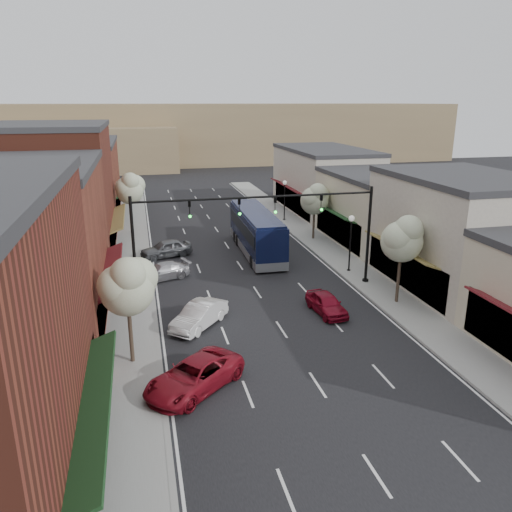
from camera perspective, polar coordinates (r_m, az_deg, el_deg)
ground at (r=27.24m, az=4.12°, el=-10.16°), size 160.00×160.00×0.00m
sidewalk_left at (r=43.37m, az=-14.01°, el=0.05°), size 2.80×73.00×0.15m
sidewalk_right at (r=46.15m, az=7.29°, el=1.47°), size 2.80×73.00×0.15m
curb_left at (r=43.36m, az=-12.17°, el=0.18°), size 0.25×73.00×0.17m
curb_right at (r=45.69m, az=5.64°, el=1.37°), size 0.25×73.00×0.17m
bldg_left_midnear at (r=30.84m, az=-25.55°, el=0.75°), size 10.14×14.10×9.40m
bldg_left_midfar at (r=44.14m, az=-22.15°, el=6.72°), size 10.14×14.10×10.90m
bldg_left_far at (r=60.00m, az=-19.87°, el=8.24°), size 10.14×18.10×8.40m
bldg_right_midnear at (r=36.93m, az=22.13°, el=2.48°), size 9.14×12.10×7.90m
bldg_right_midfar at (r=47.08m, az=13.72°, el=5.31°), size 9.14×12.10×6.40m
bldg_right_far at (r=59.61m, az=7.72°, el=8.56°), size 9.14×16.10×7.40m
hill_far at (r=113.46m, az=-9.80°, el=13.73°), size 120.00×30.00×12.00m
hill_near at (r=102.90m, az=-23.54°, el=11.12°), size 50.00×20.00×8.00m
signal_mast_right at (r=34.57m, az=9.27°, el=3.82°), size 8.22×0.46×7.00m
signal_mast_left at (r=32.07m, az=-9.67°, el=2.75°), size 8.22×0.46×7.00m
tree_right_near at (r=32.27m, az=16.47°, el=2.05°), size 2.85×2.65×5.95m
tree_right_far at (r=46.56m, az=6.79°, el=6.59°), size 2.85×2.65×5.43m
tree_left_near at (r=24.44m, az=-14.46°, el=-3.17°), size 2.85×2.65×5.69m
tree_left_far at (r=49.61m, az=-14.20°, el=7.56°), size 2.85×2.65×6.13m
lamp_post_near at (r=38.03m, az=10.78°, el=2.46°), size 0.44×0.44×4.44m
lamp_post_far at (r=54.09m, az=3.29°, el=7.10°), size 0.44×0.44×4.44m
coach_bus at (r=42.73m, az=0.02°, el=2.84°), size 2.85×11.85×3.61m
red_hatchback at (r=31.10m, az=8.06°, el=-5.39°), size 1.85×3.87×1.28m
parked_car_a at (r=23.27m, az=-7.08°, el=-13.44°), size 5.31×5.03×1.39m
parked_car_b at (r=29.19m, az=-6.50°, el=-6.76°), size 3.86×4.19×1.39m
parked_car_c at (r=37.16m, az=-10.70°, el=-1.76°), size 4.50×2.99×1.21m
parked_car_d at (r=42.41m, az=-10.25°, el=0.84°), size 4.60×2.93×1.46m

